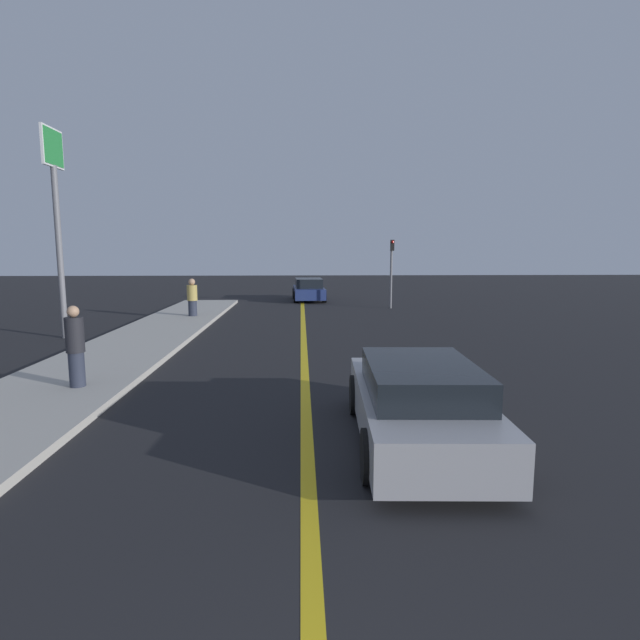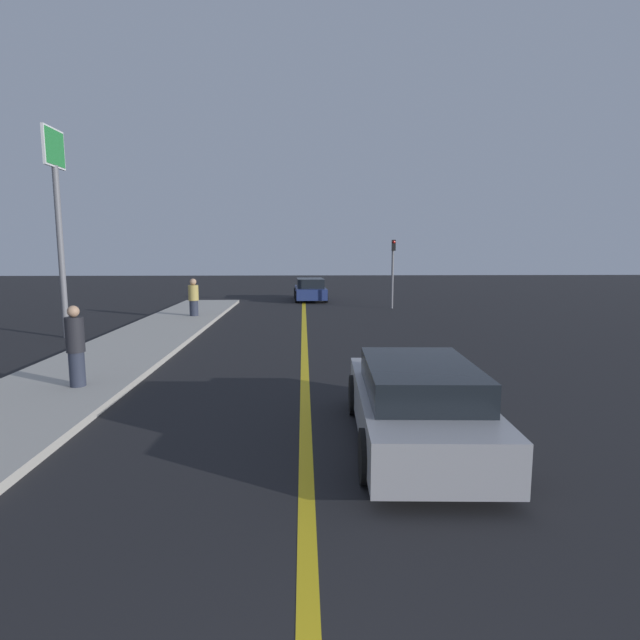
# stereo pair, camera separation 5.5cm
# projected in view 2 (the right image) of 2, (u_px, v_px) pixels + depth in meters

# --- Properties ---
(road_center_line) EXTENTS (0.20, 60.00, 0.01)m
(road_center_line) POSITION_uv_depth(u_px,v_px,m) (304.00, 329.00, 18.99)
(road_center_line) COLOR gold
(road_center_line) RESTS_ON ground_plane
(sidewalk_left) EXTENTS (3.01, 27.93, 0.15)m
(sidewalk_left) POSITION_uv_depth(u_px,v_px,m) (129.00, 348.00, 14.82)
(sidewalk_left) COLOR #ADA89E
(sidewalk_left) RESTS_ON ground_plane
(car_near_right_lane) EXTENTS (2.05, 4.50, 1.31)m
(car_near_right_lane) POSITION_uv_depth(u_px,v_px,m) (416.00, 403.00, 7.59)
(car_near_right_lane) COLOR #9E9EA3
(car_near_right_lane) RESTS_ON ground_plane
(car_ahead_center) EXTENTS (2.00, 4.30, 1.33)m
(car_ahead_center) POSITION_uv_depth(u_px,v_px,m) (310.00, 290.00, 29.79)
(car_ahead_center) COLOR navy
(car_ahead_center) RESTS_ON ground_plane
(pedestrian_far_standing) EXTENTS (0.37, 0.37, 1.69)m
(pedestrian_far_standing) POSITION_uv_depth(u_px,v_px,m) (76.00, 346.00, 10.29)
(pedestrian_far_standing) COLOR #282D3D
(pedestrian_far_standing) RESTS_ON sidewalk_left
(pedestrian_by_sign) EXTENTS (0.44, 0.44, 1.62)m
(pedestrian_by_sign) POSITION_uv_depth(u_px,v_px,m) (194.00, 298.00, 21.59)
(pedestrian_by_sign) COLOR #282D3D
(pedestrian_by_sign) RESTS_ON sidewalk_left
(traffic_light) EXTENTS (0.18, 0.40, 3.50)m
(traffic_light) POSITION_uv_depth(u_px,v_px,m) (393.00, 266.00, 25.46)
(traffic_light) COLOR slate
(traffic_light) RESTS_ON ground_plane
(roadside_sign) EXTENTS (0.20, 1.35, 6.90)m
(roadside_sign) POSITION_uv_depth(u_px,v_px,m) (57.00, 194.00, 16.40)
(roadside_sign) COLOR slate
(roadside_sign) RESTS_ON ground_plane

